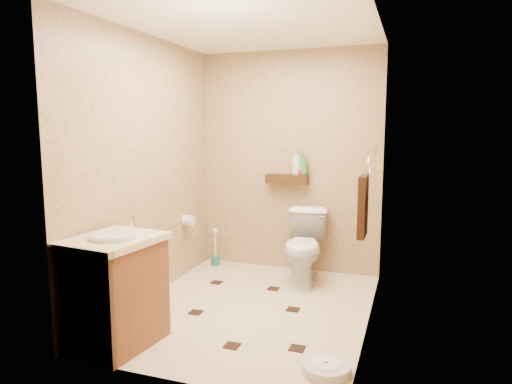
% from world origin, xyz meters
% --- Properties ---
extents(ground, '(2.50, 2.50, 0.00)m').
position_xyz_m(ground, '(0.00, 0.00, 0.00)').
color(ground, beige).
rests_on(ground, ground).
extents(wall_back, '(2.00, 0.04, 2.40)m').
position_xyz_m(wall_back, '(0.00, 1.25, 1.20)').
color(wall_back, tan).
rests_on(wall_back, ground).
extents(wall_front, '(2.00, 0.04, 2.40)m').
position_xyz_m(wall_front, '(0.00, -1.25, 1.20)').
color(wall_front, tan).
rests_on(wall_front, ground).
extents(wall_left, '(0.04, 2.50, 2.40)m').
position_xyz_m(wall_left, '(-1.00, 0.00, 1.20)').
color(wall_left, tan).
rests_on(wall_left, ground).
extents(wall_right, '(0.04, 2.50, 2.40)m').
position_xyz_m(wall_right, '(1.00, 0.00, 1.20)').
color(wall_right, tan).
rests_on(wall_right, ground).
extents(ceiling, '(2.00, 2.50, 0.02)m').
position_xyz_m(ceiling, '(0.00, 0.00, 2.40)').
color(ceiling, white).
rests_on(ceiling, wall_back).
extents(wall_shelf, '(0.46, 0.14, 0.10)m').
position_xyz_m(wall_shelf, '(0.00, 1.17, 1.02)').
color(wall_shelf, '#38240F').
rests_on(wall_shelf, wall_back).
extents(floor_accents, '(1.23, 1.35, 0.01)m').
position_xyz_m(floor_accents, '(0.02, -0.07, 0.00)').
color(floor_accents, black).
rests_on(floor_accents, ground).
extents(toilet, '(0.49, 0.76, 0.73)m').
position_xyz_m(toilet, '(0.28, 0.83, 0.37)').
color(toilet, white).
rests_on(toilet, ground).
extents(vanity, '(0.61, 0.72, 0.93)m').
position_xyz_m(vanity, '(-0.70, -0.95, 0.41)').
color(vanity, brown).
rests_on(vanity, ground).
extents(bathroom_scale, '(0.33, 0.33, 0.06)m').
position_xyz_m(bathroom_scale, '(0.82, -0.84, 0.03)').
color(bathroom_scale, silver).
rests_on(bathroom_scale, ground).
extents(toilet_brush, '(0.10, 0.10, 0.43)m').
position_xyz_m(toilet_brush, '(-0.82, 1.07, 0.15)').
color(toilet_brush, '#19675A').
rests_on(toilet_brush, ground).
extents(towel_ring, '(0.12, 0.30, 0.76)m').
position_xyz_m(towel_ring, '(0.91, 0.25, 0.95)').
color(towel_ring, silver).
rests_on(towel_ring, wall_right).
extents(toilet_paper, '(0.12, 0.11, 0.12)m').
position_xyz_m(toilet_paper, '(-0.94, 0.65, 0.60)').
color(toilet_paper, silver).
rests_on(toilet_paper, wall_left).
extents(bottle_a, '(0.11, 0.11, 0.28)m').
position_xyz_m(bottle_a, '(0.11, 1.17, 1.21)').
color(bottle_a, silver).
rests_on(bottle_a, wall_shelf).
extents(bottle_b, '(0.10, 0.10, 0.17)m').
position_xyz_m(bottle_b, '(0.11, 1.17, 1.15)').
color(bottle_b, yellow).
rests_on(bottle_b, wall_shelf).
extents(bottle_c, '(0.12, 0.12, 0.13)m').
position_xyz_m(bottle_c, '(0.15, 1.17, 1.14)').
color(bottle_c, '#BC1634').
rests_on(bottle_c, wall_shelf).
extents(bottle_d, '(0.13, 0.13, 0.24)m').
position_xyz_m(bottle_d, '(0.18, 1.17, 1.19)').
color(bottle_d, '#32842C').
rests_on(bottle_d, wall_shelf).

